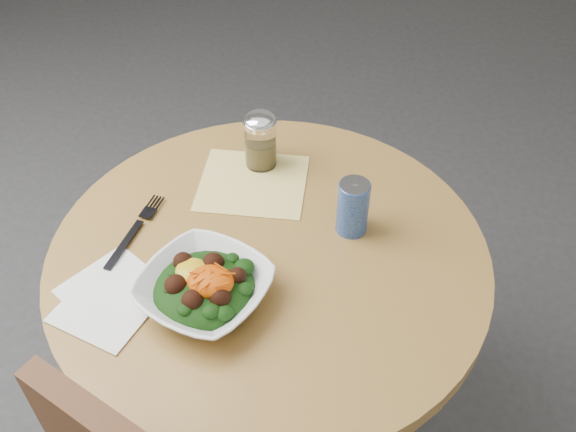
{
  "coord_description": "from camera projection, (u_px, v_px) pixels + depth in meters",
  "views": [
    {
      "loc": [
        0.21,
        -0.87,
        1.71
      ],
      "look_at": [
        0.03,
        0.05,
        0.81
      ],
      "focal_mm": 40.0,
      "sensor_mm": 36.0,
      "label": 1
    }
  ],
  "objects": [
    {
      "name": "paper_napkins",
      "position": [
        110.0,
        297.0,
        1.22
      ],
      "size": [
        0.23,
        0.26,
        0.0
      ],
      "color": "white",
      "rests_on": "table"
    },
    {
      "name": "spice_shaker",
      "position": [
        260.0,
        141.0,
        1.46
      ],
      "size": [
        0.08,
        0.08,
        0.14
      ],
      "color": "silver",
      "rests_on": "table"
    },
    {
      "name": "table",
      "position": [
        270.0,
        310.0,
        1.44
      ],
      "size": [
        0.9,
        0.9,
        0.75
      ],
      "color": "black",
      "rests_on": "ground"
    },
    {
      "name": "beverage_can",
      "position": [
        353.0,
        207.0,
        1.31
      ],
      "size": [
        0.07,
        0.07,
        0.13
      ],
      "color": "#0D1B90",
      "rests_on": "table"
    },
    {
      "name": "fork",
      "position": [
        136.0,
        228.0,
        1.34
      ],
      "size": [
        0.05,
        0.23,
        0.0
      ],
      "color": "black",
      "rests_on": "table"
    },
    {
      "name": "ground",
      "position": [
        274.0,
        429.0,
        1.83
      ],
      "size": [
        6.0,
        6.0,
        0.0
      ],
      "primitive_type": "plane",
      "color": "#303032",
      "rests_on": "ground"
    },
    {
      "name": "cloth_napkin",
      "position": [
        253.0,
        183.0,
        1.45
      ],
      "size": [
        0.25,
        0.24,
        0.0
      ],
      "primitive_type": "cube",
      "rotation": [
        0.0,
        0.0,
        0.08
      ],
      "color": "#DCA80B",
      "rests_on": "table"
    },
    {
      "name": "salad_bowl",
      "position": [
        204.0,
        288.0,
        1.19
      ],
      "size": [
        0.3,
        0.3,
        0.09
      ],
      "color": "white",
      "rests_on": "table"
    }
  ]
}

